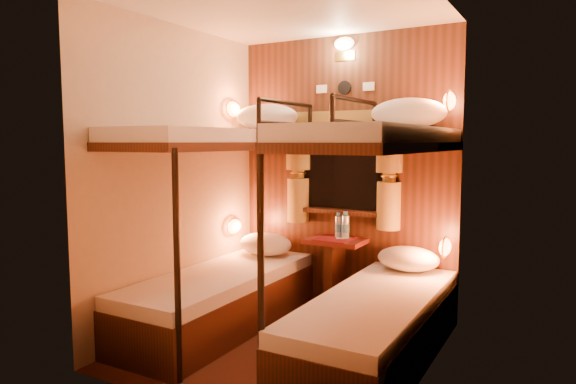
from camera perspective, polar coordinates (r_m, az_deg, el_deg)
The scene contains 22 objects.
floor at distance 3.92m, azimuth -0.08°, elevation -16.66°, with size 2.10×2.10×0.00m, color #391A0F.
ceiling at distance 3.74m, azimuth -0.09°, elevation 19.79°, with size 2.10×2.10×0.00m, color silver.
wall_back at distance 4.58m, azimuth 6.37°, elevation 2.02°, with size 2.40×2.40×0.00m, color #C6B293.
wall_front at distance 2.77m, azimuth -10.78°, elevation -0.38°, with size 2.40×2.40×0.00m, color #C6B293.
wall_left at distance 4.22m, azimuth -12.02°, elevation 1.62°, with size 2.40×2.40×0.00m, color #C6B293.
wall_right at distance 3.27m, azimuth 15.39°, elevation 0.41°, with size 2.40×2.40×0.00m, color #C6B293.
back_panel at distance 4.56m, azimuth 6.30°, elevation 2.01°, with size 2.00×0.03×2.40m, color #311E0D.
bunk_left at distance 4.14m, azimuth -7.51°, elevation -7.35°, with size 0.72×1.90×1.82m.
bunk_right at distance 3.54m, azimuth 9.78°, elevation -9.62°, with size 0.72×1.90×1.82m.
window at distance 4.54m, azimuth 6.14°, elevation 1.75°, with size 1.00×0.12×0.79m.
curtains at distance 4.50m, azimuth 5.99°, elevation 2.77°, with size 1.10×0.22×1.00m.
back_fixtures at distance 4.59m, azimuth 6.26°, elevation 15.14°, with size 0.54×0.09×0.48m.
reading_lamps at distance 4.26m, azimuth 4.54°, elevation 2.30°, with size 2.00×0.20×1.25m.
table at distance 4.51m, azimuth 5.26°, elevation -8.11°, with size 0.50×0.34×0.66m.
bottle_left at distance 4.50m, azimuth 5.64°, elevation -3.86°, with size 0.06×0.06×0.22m.
bottle_right at distance 4.46m, azimuth 6.40°, elevation -3.88°, with size 0.07×0.07×0.24m.
sachet_a at distance 4.46m, azimuth 5.85°, elevation -5.17°, with size 0.07×0.05×0.01m, color silver.
sachet_b at distance 4.51m, azimuth 6.82°, elevation -5.06°, with size 0.07×0.05×0.01m, color silver.
pillow_lower_left at distance 4.69m, azimuth -2.52°, elevation -5.78°, with size 0.51×0.36×0.20m, color white.
pillow_lower_right at distance 4.24m, azimuth 13.22°, elevation -7.22°, with size 0.50×0.35×0.19m, color white.
pillow_upper_left at distance 4.64m, azimuth -2.36°, elevation 8.33°, with size 0.59×0.42×0.23m, color white.
pillow_upper_right at distance 4.06m, azimuth 13.25°, elevation 8.54°, with size 0.58×0.42×0.23m, color white.
Camera 1 is at (1.78, -3.16, 1.49)m, focal length 32.00 mm.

